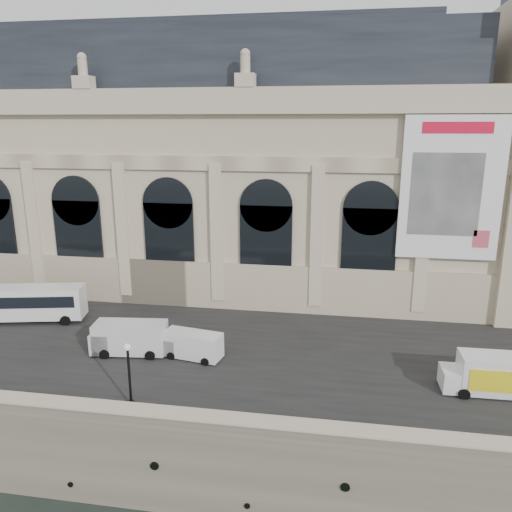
{
  "coord_description": "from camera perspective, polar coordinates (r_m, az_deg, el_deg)",
  "views": [
    {
      "loc": [
        12.78,
        -25.93,
        24.72
      ],
      "look_at": [
        4.97,
        22.0,
        11.82
      ],
      "focal_mm": 35.0,
      "sensor_mm": 36.0,
      "label": 1
    }
  ],
  "objects": [
    {
      "name": "van_c",
      "position": [
        42.0,
        -7.63,
        -10.01
      ],
      "size": [
        5.25,
        2.76,
        2.22
      ],
      "color": "white",
      "rests_on": "quay"
    },
    {
      "name": "van_b",
      "position": [
        43.58,
        -14.63,
        -9.05
      ],
      "size": [
        6.37,
        3.07,
        2.74
      ],
      "color": "silver",
      "rests_on": "quay"
    },
    {
      "name": "ground",
      "position": [
        38.04,
        -14.33,
        -26.19
      ],
      "size": [
        260.0,
        260.0,
        0.0
      ],
      "primitive_type": "plane",
      "color": "black",
      "rests_on": "ground"
    },
    {
      "name": "museum",
      "position": [
        60.02,
        -9.13,
        9.92
      ],
      "size": [
        69.0,
        18.7,
        29.1
      ],
      "color": "beige",
      "rests_on": "quay"
    },
    {
      "name": "lamp_right",
      "position": [
        35.42,
        -14.27,
        -13.17
      ],
      "size": [
        0.48,
        0.48,
        4.7
      ],
      "color": "black",
      "rests_on": "quay"
    },
    {
      "name": "quay",
      "position": [
        65.94,
        -2.46,
        -4.37
      ],
      "size": [
        160.0,
        70.0,
        6.0
      ],
      "primitive_type": "cube",
      "color": "gray",
      "rests_on": "ground"
    },
    {
      "name": "box_truck",
      "position": [
        40.18,
        25.84,
        -12.15
      ],
      "size": [
        7.27,
        2.68,
        2.91
      ],
      "color": "white",
      "rests_on": "quay"
    },
    {
      "name": "parapet",
      "position": [
        34.57,
        -14.65,
        -17.24
      ],
      "size": [
        160.0,
        1.4,
        1.21
      ],
      "color": "gray",
      "rests_on": "quay"
    },
    {
      "name": "bus_left",
      "position": [
        53.55,
        -25.28,
        -4.82
      ],
      "size": [
        12.22,
        4.93,
        3.53
      ],
      "color": "white",
      "rests_on": "quay"
    },
    {
      "name": "street",
      "position": [
        45.9,
        -7.86,
        -9.29
      ],
      "size": [
        160.0,
        24.0,
        0.06
      ],
      "primitive_type": "cube",
      "color": "#2D2D2D",
      "rests_on": "quay"
    }
  ]
}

